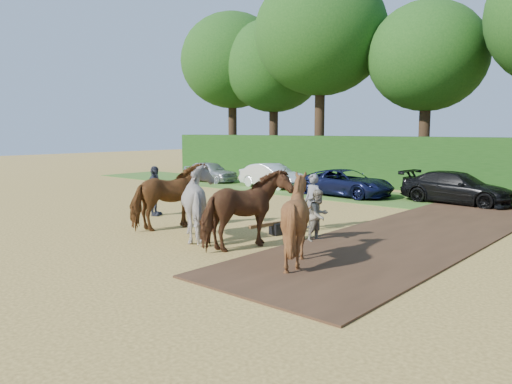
{
  "coord_description": "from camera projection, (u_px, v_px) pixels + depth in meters",
  "views": [
    {
      "loc": [
        8.05,
        -8.61,
        3.38
      ],
      "look_at": [
        -2.43,
        3.32,
        1.4
      ],
      "focal_mm": 35.0,
      "sensor_mm": 36.0,
      "label": 1
    }
  ],
  "objects": [
    {
      "name": "spectator_near",
      "position": [
        319.0,
        215.0,
        15.16
      ],
      "size": [
        0.69,
        0.84,
        1.59
      ],
      "primitive_type": "imported",
      "rotation": [
        0.0,
        0.0,
        1.45
      ],
      "color": "tan",
      "rests_on": "ground"
    },
    {
      "name": "hedgerow",
      "position": [
        485.0,
        167.0,
        25.71
      ],
      "size": [
        46.0,
        1.6,
        3.0
      ],
      "primitive_type": "cube",
      "color": "#14380F",
      "rests_on": "ground"
    },
    {
      "name": "earth_strip",
      "position": [
        420.0,
        233.0,
        16.34
      ],
      "size": [
        4.5,
        17.0,
        0.05
      ],
      "primitive_type": "cube",
      "color": "#472D1C",
      "rests_on": "ground"
    },
    {
      "name": "ground",
      "position": [
        241.0,
        270.0,
        12.11
      ],
      "size": [
        120.0,
        120.0,
        0.0
      ],
      "primitive_type": "plane",
      "color": "gold",
      "rests_on": "ground"
    },
    {
      "name": "plough_team",
      "position": [
        227.0,
        206.0,
        14.83
      ],
      "size": [
        7.78,
        5.41,
        2.27
      ],
      "color": "brown",
      "rests_on": "ground"
    },
    {
      "name": "treeline",
      "position": [
        479.0,
        31.0,
        28.27
      ],
      "size": [
        48.7,
        10.6,
        14.21
      ],
      "color": "#382616",
      "rests_on": "ground"
    },
    {
      "name": "spectator_far",
      "position": [
        155.0,
        191.0,
        19.68
      ],
      "size": [
        0.95,
        1.25,
        1.97
      ],
      "primitive_type": "imported",
      "rotation": [
        0.0,
        0.0,
        2.04
      ],
      "color": "#292C37",
      "rests_on": "ground"
    },
    {
      "name": "parked_cars",
      "position": [
        462.0,
        190.0,
        22.12
      ],
      "size": [
        35.75,
        3.58,
        1.48
      ],
      "color": "#ACAFB3",
      "rests_on": "ground"
    },
    {
      "name": "grass_verge",
      "position": [
        452.0,
        205.0,
        22.54
      ],
      "size": [
        50.0,
        5.0,
        0.03
      ],
      "primitive_type": "cube",
      "color": "#38601E",
      "rests_on": "ground"
    }
  ]
}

